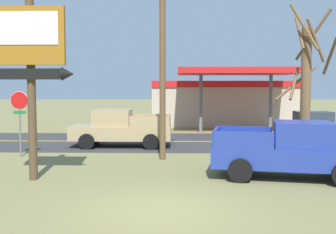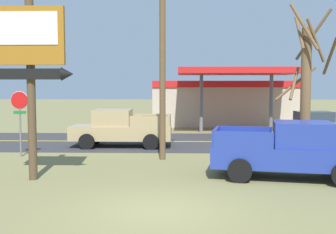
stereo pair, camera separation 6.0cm
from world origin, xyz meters
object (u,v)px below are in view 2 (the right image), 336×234
gas_station (227,101)px  pickup_blue_parked_on_lawn (291,151)px  motel_sign (31,58)px  stop_sign (20,112)px  utility_pole (162,56)px  bare_tree (306,89)px  pickup_tan_on_road (120,129)px  car_grey_mid_lane (315,125)px

gas_station → pickup_blue_parked_on_lawn: bearing=-90.1°
motel_sign → stop_sign: motel_sign is taller
utility_pole → gas_station: 17.18m
pickup_blue_parked_on_lawn → motel_sign: bearing=-176.2°
stop_sign → bare_tree: (12.20, -1.66, 1.04)m
utility_pole → pickup_blue_parked_on_lawn: size_ratio=1.52×
stop_sign → bare_tree: bearing=-7.7°
pickup_tan_on_road → car_grey_mid_lane: (11.43, 4.00, -0.13)m
motel_sign → car_grey_mid_lane: motel_sign is taller
stop_sign → utility_pole: 6.90m
pickup_tan_on_road → bare_tree: bearing=-30.4°
pickup_blue_parked_on_lawn → utility_pole: bearing=142.4°
motel_sign → gas_station: motel_sign is taller
bare_tree → pickup_blue_parked_on_lawn: bare_tree is taller
bare_tree → pickup_tan_on_road: bare_tree is taller
motel_sign → utility_pole: bearing=44.5°
bare_tree → pickup_tan_on_road: (-8.14, 4.78, -2.10)m
stop_sign → pickup_blue_parked_on_lawn: stop_sign is taller
pickup_blue_parked_on_lawn → car_grey_mid_lane: bearing=68.1°
stop_sign → gas_station: bearing=55.1°
pickup_blue_parked_on_lawn → stop_sign: bearing=159.8°
stop_sign → utility_pole: utility_pole is taller
utility_pole → gas_station: utility_pole is taller
gas_station → car_grey_mid_lane: (4.44, -8.71, -1.11)m
utility_pole → car_grey_mid_lane: size_ratio=1.97×
utility_pole → car_grey_mid_lane: utility_pole is taller
pickup_tan_on_road → car_grey_mid_lane: pickup_tan_on_road is taller
bare_tree → car_grey_mid_lane: bearing=69.4°
stop_sign → motel_sign: bearing=-63.7°
stop_sign → car_grey_mid_lane: bearing=24.7°
pickup_blue_parked_on_lawn → pickup_tan_on_road: size_ratio=1.05×
pickup_blue_parked_on_lawn → pickup_tan_on_road: 9.97m
stop_sign → gas_station: size_ratio=0.25×
bare_tree → pickup_blue_parked_on_lawn: bearing=-116.6°
stop_sign → pickup_tan_on_road: (4.06, 3.12, -1.06)m
utility_pole → bare_tree: bearing=-11.1°
bare_tree → car_grey_mid_lane: 9.64m
bare_tree → pickup_tan_on_road: size_ratio=1.22×
utility_pole → bare_tree: (5.76, -1.13, -1.39)m
stop_sign → gas_station: 19.30m
motel_sign → utility_pole: (4.16, 4.09, 0.35)m
utility_pole → pickup_tan_on_road: (-2.38, 3.65, -3.49)m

